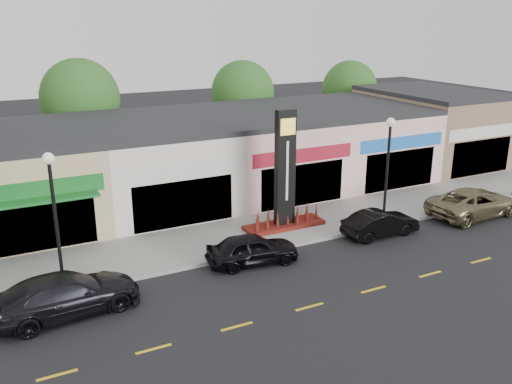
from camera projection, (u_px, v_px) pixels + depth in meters
ground at (271, 275)px, 22.80m from camera, size 120.00×120.00×0.00m
sidewalk at (229, 237)px, 26.47m from camera, size 52.00×4.30×0.15m
curb at (249, 254)px, 24.56m from camera, size 52.00×0.20×0.15m
shop_beige at (23, 177)px, 28.14m from camera, size 7.00×10.85×4.80m
shop_cream at (154, 162)px, 31.16m from camera, size 7.00×10.01×4.80m
shop_pink_w at (262, 149)px, 34.16m from camera, size 7.00×10.01×4.80m
shop_pink_e at (352, 139)px, 37.17m from camera, size 7.00×10.01×4.80m
shop_tan at (429, 126)px, 40.11m from camera, size 7.00×10.01×5.30m
tree_rear_west at (80, 98)px, 36.03m from camera, size 5.20×5.20×7.83m
tree_rear_mid at (243, 92)px, 41.29m from camera, size 4.80×4.80×7.29m
tree_rear_east at (350, 88)px, 45.67m from camera, size 4.60×4.60×6.94m
lamp_west_near at (54, 208)px, 20.41m from camera, size 0.44×0.44×5.47m
lamp_east_near at (388, 160)px, 27.29m from camera, size 0.44×0.44×5.47m
pylon_sign at (285, 187)px, 26.95m from camera, size 4.20×1.30×6.00m
car_dark_sedan at (66, 295)px, 19.55m from camera, size 2.73×5.52×1.54m
car_black_sedan at (252, 249)px, 23.62m from camera, size 2.09×4.20×1.37m
car_black_conv at (380, 223)px, 26.69m from camera, size 1.38×3.93×1.29m
car_gold_suv at (474, 202)px, 29.36m from camera, size 2.74×5.56×1.52m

